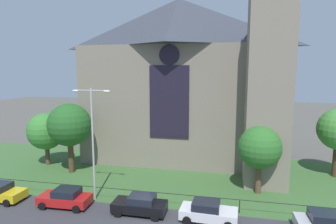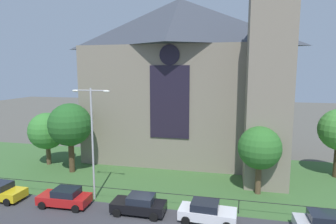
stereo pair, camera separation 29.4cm
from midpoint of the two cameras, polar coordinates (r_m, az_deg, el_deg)
The scene contains 13 objects.
ground at distance 31.98m, azimuth 1.13°, elevation -12.17°, with size 160.00×160.00×0.00m, color #56544C.
grass_verge at distance 30.15m, azimuth 0.40°, elevation -13.46°, with size 120.00×20.00×0.01m, color #3D6633.
church_building at distance 36.54m, azimuth 2.93°, elevation 6.83°, with size 23.20×16.20×26.00m.
iron_railing at distance 25.04m, azimuth -4.29°, elevation -15.74°, with size 29.80×0.07×1.13m.
tree_left_far at distance 36.92m, azimuth -23.20°, elevation -3.52°, with size 4.32×4.32×6.24m.
tree_right_near at distance 27.23m, azimuth 17.40°, elevation -6.80°, with size 3.85×3.85×6.22m.
tree_left_near at distance 33.00m, azimuth -19.17°, elevation -2.48°, with size 4.66×4.66×7.65m.
streetlamp_near at distance 25.11m, azimuth -15.05°, elevation -3.78°, with size 3.37×0.26×9.70m.
parked_car_yellow at distance 29.67m, azimuth -30.60°, elevation -13.46°, with size 4.26×2.14×1.51m.
parked_car_red at distance 26.17m, azimuth -20.00°, elevation -15.68°, with size 4.25×2.11×1.51m.
parked_car_black at distance 23.73m, azimuth -5.91°, elevation -17.77°, with size 4.20×2.03×1.51m.
parked_car_white at distance 22.77m, azimuth 7.55°, elevation -18.98°, with size 4.28×2.19×1.51m.
parked_car_silver at distance 23.72m, azimuth 28.67°, elevation -18.79°, with size 4.23×2.08×1.51m.
Camera 1 is at (5.43, -19.50, 11.09)m, focal length 30.78 mm.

